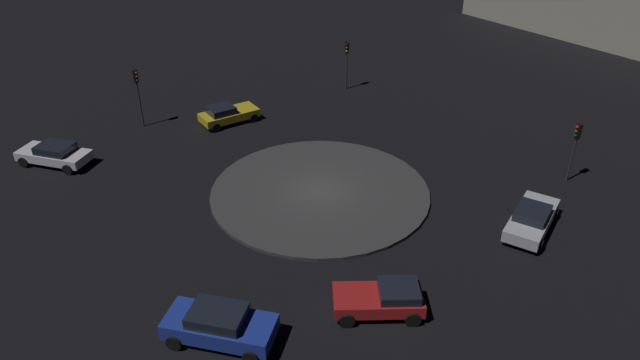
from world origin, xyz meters
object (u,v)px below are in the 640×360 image
Objects in this scene: car_yellow at (227,114)px; traffic_light_south at (576,141)px; car_white at (54,154)px; traffic_light_east at (347,56)px; car_red at (382,298)px; car_blue at (219,325)px; car_silver at (532,219)px; traffic_light_northeast at (137,87)px.

car_yellow is 1.13× the size of traffic_light_south.
traffic_light_east is at bearing -129.68° from car_white.
car_white is 1.24× the size of traffic_light_south.
traffic_light_east reaches higher than car_red.
traffic_light_south reaches higher than car_white.
car_blue is (-3.09, 6.27, 0.10)m from car_red.
car_silver is 1.17× the size of car_red.
car_yellow is at bearing -132.29° from car_white.
traffic_light_east reaches higher than car_silver.
car_yellow is 11.18m from traffic_light_east.
car_yellow is 1.07× the size of traffic_light_east.
car_red is at bearing -152.55° from car_blue.
traffic_light_northeast is at bearing -21.02° from traffic_light_south.
traffic_light_northeast is at bearing -86.18° from car_silver.
traffic_light_northeast is at bearing -52.26° from car_red.
car_red is 0.92× the size of car_blue.
car_white is 19.53m from car_blue.
car_yellow is (19.96, 7.04, -0.12)m from car_blue.
traffic_light_south is (-1.48, -28.50, -0.32)m from traffic_light_northeast.
car_red is 24.35m from traffic_light_northeast.
traffic_light_northeast is 28.54m from traffic_light_south.
traffic_light_south is (-11.60, -15.62, -0.14)m from traffic_light_east.
car_blue is 28.33m from traffic_light_east.
car_red is 25.99m from traffic_light_east.
car_yellow is (8.12, -8.49, -0.02)m from car_white.
car_white is at bearing -36.07° from car_blue.
car_red is 1.13× the size of traffic_light_south.
traffic_light_northeast is (15.05, 19.00, 2.27)m from car_red.
car_red is 21.49m from car_yellow.
car_red is 16.68m from traffic_light_south.
car_red is at bearing -15.21° from traffic_light_northeast.
car_yellow is (16.87, 13.31, -0.02)m from car_red.
traffic_light_northeast reaches higher than car_white.
car_blue is at bearing -5.21° from traffic_light_east.
car_red is 1.00× the size of traffic_light_northeast.
car_red is at bearing -97.69° from car_yellow.
traffic_light_south is at bearing 175.37° from car_silver.
car_silver is 10.38m from car_red.
traffic_light_east is (10.12, -12.88, -0.18)m from traffic_light_northeast.
car_silver is at bearing 31.85° from traffic_light_east.
traffic_light_east is at bearing -89.06° from car_blue.
traffic_light_northeast is (7.29, 25.89, 2.28)m from car_silver.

